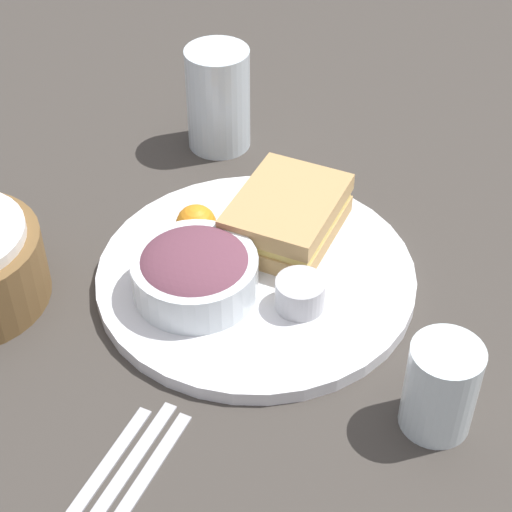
# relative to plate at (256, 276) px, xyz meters

# --- Properties ---
(ground_plane) EXTENTS (4.00, 4.00, 0.00)m
(ground_plane) POSITION_rel_plate_xyz_m (0.00, 0.00, -0.01)
(ground_plane) COLOR #3D3833
(plate) EXTENTS (0.34, 0.34, 0.02)m
(plate) POSITION_rel_plate_xyz_m (0.00, 0.00, 0.00)
(plate) COLOR silver
(plate) RESTS_ON ground_plane
(sandwich) EXTENTS (0.15, 0.12, 0.05)m
(sandwich) POSITION_rel_plate_xyz_m (0.07, -0.01, 0.03)
(sandwich) COLOR tan
(sandwich) RESTS_ON plate
(salad_bowl) EXTENTS (0.13, 0.13, 0.05)m
(salad_bowl) POSITION_rel_plate_xyz_m (-0.05, 0.05, 0.03)
(salad_bowl) COLOR white
(salad_bowl) RESTS_ON plate
(dressing_cup) EXTENTS (0.05, 0.05, 0.03)m
(dressing_cup) POSITION_rel_plate_xyz_m (-0.04, -0.06, 0.02)
(dressing_cup) COLOR #B7B7BC
(dressing_cup) RESTS_ON plate
(orange_wedge) EXTENTS (0.04, 0.04, 0.04)m
(orange_wedge) POSITION_rel_plate_xyz_m (0.03, 0.08, 0.03)
(orange_wedge) COLOR orange
(orange_wedge) RESTS_ON plate
(drink_glass) EXTENTS (0.08, 0.08, 0.13)m
(drink_glass) POSITION_rel_plate_xyz_m (0.23, 0.13, 0.06)
(drink_glass) COLOR silver
(drink_glass) RESTS_ON ground_plane
(fork) EXTENTS (0.20, 0.03, 0.01)m
(fork) POSITION_rel_plate_xyz_m (-0.29, 0.01, -0.01)
(fork) COLOR #B2B2B7
(fork) RESTS_ON ground_plane
(knife) EXTENTS (0.21, 0.03, 0.01)m
(knife) POSITION_rel_plate_xyz_m (-0.29, 0.03, -0.01)
(knife) COLOR #B2B2B7
(knife) RESTS_ON ground_plane
(spoon) EXTENTS (0.18, 0.03, 0.01)m
(spoon) POSITION_rel_plate_xyz_m (-0.28, 0.05, -0.01)
(spoon) COLOR #B2B2B7
(spoon) RESTS_ON ground_plane
(water_glass) EXTENTS (0.06, 0.06, 0.09)m
(water_glass) POSITION_rel_plate_xyz_m (-0.12, -0.21, 0.04)
(water_glass) COLOR silver
(water_glass) RESTS_ON ground_plane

